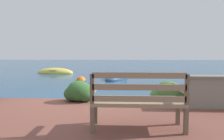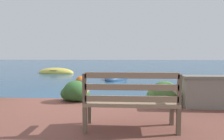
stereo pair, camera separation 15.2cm
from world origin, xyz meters
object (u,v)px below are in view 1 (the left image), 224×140
(park_bench, at_px, (138,99))
(mooring_buoy, at_px, (81,81))
(rowboat_mid, at_px, (55,73))
(rowboat_nearest, at_px, (117,77))

(park_bench, height_order, mooring_buoy, park_bench)
(rowboat_mid, bearing_deg, rowboat_nearest, -22.77)
(park_bench, xyz_separation_m, rowboat_nearest, (-0.48, 8.35, -0.65))
(rowboat_nearest, height_order, rowboat_mid, rowboat_mid)
(park_bench, distance_m, rowboat_mid, 11.98)
(rowboat_nearest, bearing_deg, park_bench, -161.37)
(rowboat_mid, bearing_deg, mooring_buoy, -51.28)
(rowboat_nearest, height_order, mooring_buoy, rowboat_nearest)
(rowboat_nearest, distance_m, rowboat_mid, 5.14)
(park_bench, xyz_separation_m, rowboat_mid, (-4.96, 10.89, -0.64))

